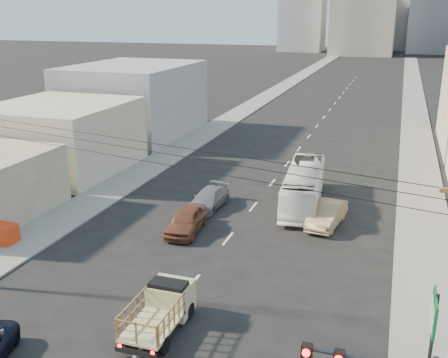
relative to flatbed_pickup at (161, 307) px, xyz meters
The scene contains 14 objects.
sidewalk_left 67.36m from the flatbed_pickup, 100.23° to the left, with size 3.50×180.00×0.12m, color gray.
sidewalk_right 67.28m from the flatbed_pickup, 80.12° to the left, with size 3.50×180.00×0.12m, color gray.
lane_dashes 49.29m from the flatbed_pickup, 90.24° to the left, with size 0.15×104.00×0.01m.
flatbed_pickup is the anchor object (origin of this frame).
city_bus 18.27m from the flatbed_pickup, 80.07° to the left, with size 2.44×10.43×2.90m, color white.
sedan_brown 10.98m from the flatbed_pickup, 106.47° to the left, with size 1.88×4.67×1.59m, color brown.
sedan_tan 15.45m from the flatbed_pickup, 69.64° to the left, with size 1.65×4.74×1.56m, color #9F825D.
sedan_grey 15.51m from the flatbed_pickup, 102.11° to the left, with size 1.91×4.70×1.36m, color slate.
green_sign 11.49m from the flatbed_pickup, 11.47° to the right, with size 0.18×1.60×5.00m.
overhead_wires 8.18m from the flatbed_pickup, 95.36° to the right, with size 23.01×5.02×0.72m.
crate_stack 14.19m from the flatbed_pickup, 158.60° to the left, with size 1.80×1.20×1.14m.
bldg_left_mid 28.00m from the flatbed_pickup, 133.45° to the left, with size 11.00×12.00×6.00m, color #BCB297.
bldg_left_far 40.51m from the flatbed_pickup, 119.19° to the left, with size 12.00×16.00×8.00m, color gray.
midrise_nw 178.92m from the flatbed_pickup, 98.46° to the left, with size 15.00×15.00×34.00m, color #919399.
Camera 1 is at (9.38, -14.82, 13.66)m, focal length 42.00 mm.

